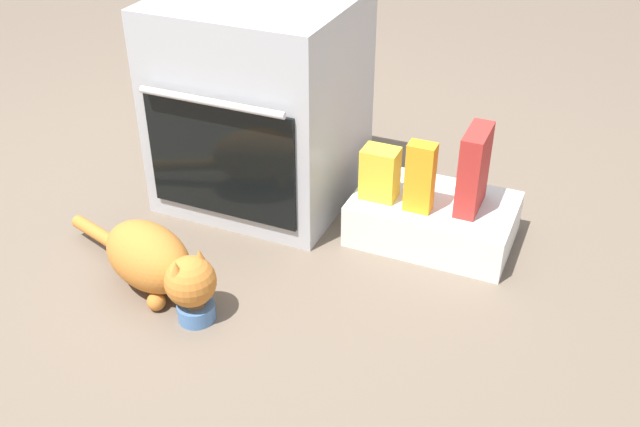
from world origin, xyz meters
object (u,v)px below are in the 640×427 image
pantry_cabinet (433,219)px  cereal_box (474,170)px  food_bowl (196,310)px  cat (155,261)px  oven (260,102)px  snack_bag (380,173)px  juice_carton (420,177)px

pantry_cabinet → cereal_box: bearing=2.6°
pantry_cabinet → food_bowl: bearing=-127.0°
food_bowl → cat: (-0.17, 0.06, 0.09)m
oven → pantry_cabinet: oven is taller
snack_bag → cat: bearing=-131.7°
cereal_box → cat: bearing=-141.9°
cereal_box → juice_carton: cereal_box is taller
cat → cereal_box: bearing=58.0°
pantry_cabinet → cereal_box: (0.12, 0.01, 0.22)m
pantry_cabinet → cat: cat is taller
pantry_cabinet → juice_carton: bearing=-116.1°
pantry_cabinet → cat: (-0.70, -0.63, 0.04)m
pantry_cabinet → juice_carton: 0.21m
cat → juice_carton: size_ratio=2.86×
pantry_cabinet → food_bowl: 0.87m
oven → food_bowl: size_ratio=6.59×
food_bowl → juice_carton: (0.49, 0.62, 0.24)m
snack_bag → juice_carton: 0.15m
snack_bag → oven: bearing=168.8°
food_bowl → cereal_box: 0.98m
oven → cat: bearing=-91.9°
oven → cat: size_ratio=1.09×
cat → snack_bag: snack_bag is taller
pantry_cabinet → cereal_box: cereal_box is taller
oven → snack_bag: size_ratio=4.15×
cereal_box → food_bowl: bearing=-132.4°
oven → juice_carton: bearing=-10.9°
juice_carton → oven: bearing=169.1°
food_bowl → cat: cat is taller
oven → cat: 0.72m
snack_bag → food_bowl: bearing=-118.0°
cat → juice_carton: bearing=59.9°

